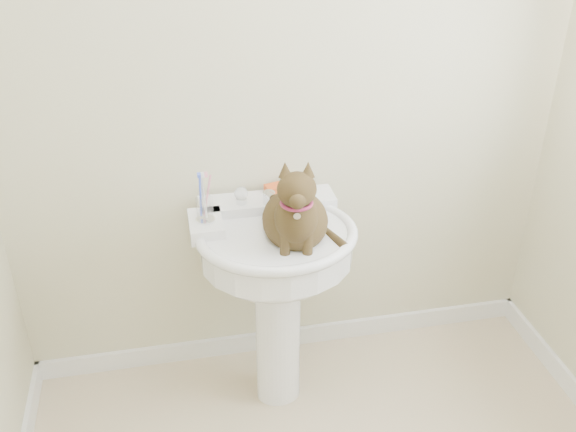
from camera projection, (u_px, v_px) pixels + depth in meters
wall_back at (288, 80)px, 2.34m from camera, size 2.20×0.00×2.50m
baseboard_back at (288, 337)px, 2.93m from camera, size 2.20×0.02×0.09m
pedestal_sink at (276, 264)px, 2.37m from camera, size 0.60×0.59×0.83m
faucet at (269, 194)px, 2.39m from camera, size 0.28×0.12×0.14m
soap_bar at (277, 188)px, 2.48m from camera, size 0.10×0.08×0.03m
toothbrush_cup at (205, 208)px, 2.27m from camera, size 0.07×0.07×0.19m
cat at (296, 216)px, 2.20m from camera, size 0.25×0.32×0.46m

